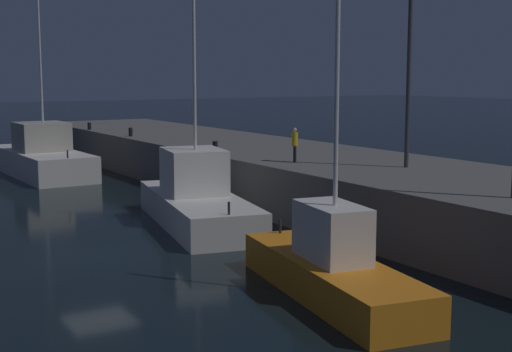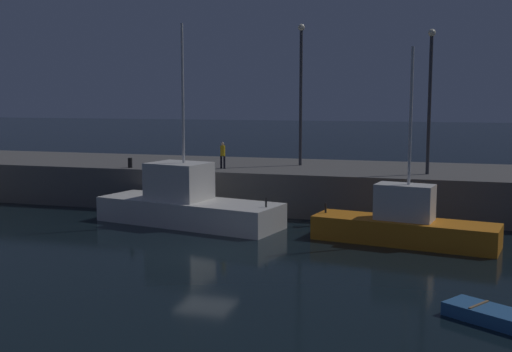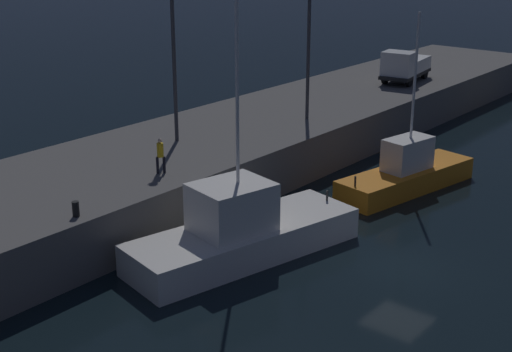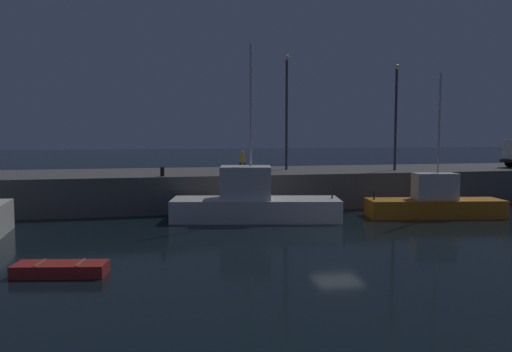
% 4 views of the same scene
% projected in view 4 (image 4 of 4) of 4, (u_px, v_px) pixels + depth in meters
% --- Properties ---
extents(ground_plane, '(320.00, 320.00, 0.00)m').
position_uv_depth(ground_plane, '(338.00, 235.00, 27.86)').
color(ground_plane, black).
extents(pier_quay, '(78.87, 9.58, 2.56)m').
position_uv_depth(pier_quay, '(273.00, 186.00, 41.15)').
color(pier_quay, '#5B5956').
rests_on(pier_quay, ground).
extents(fishing_boat_blue, '(10.94, 5.44, 10.95)m').
position_uv_depth(fishing_boat_blue, '(253.00, 202.00, 32.71)').
color(fishing_boat_blue, silver).
rests_on(fishing_boat_blue, ground).
extents(fishing_boat_orange, '(9.03, 3.89, 9.35)m').
position_uv_depth(fishing_boat_orange, '(435.00, 203.00, 33.97)').
color(fishing_boat_orange, orange).
rests_on(fishing_boat_orange, ground).
extents(rowboat_white_mid, '(3.66, 1.89, 0.53)m').
position_uv_depth(rowboat_white_mid, '(61.00, 269.00, 19.97)').
color(rowboat_white_mid, '#B22823').
rests_on(rowboat_white_mid, ground).
extents(lamp_post_west, '(0.44, 0.44, 9.10)m').
position_uv_depth(lamp_post_west, '(287.00, 104.00, 41.33)').
color(lamp_post_west, '#38383D').
rests_on(lamp_post_west, pier_quay).
extents(lamp_post_east, '(0.44, 0.44, 8.28)m').
position_uv_depth(lamp_post_east, '(396.00, 109.00, 40.58)').
color(lamp_post_east, '#38383D').
rests_on(lamp_post_east, pier_quay).
extents(dockworker, '(0.42, 0.42, 1.66)m').
position_uv_depth(dockworker, '(242.00, 160.00, 37.59)').
color(dockworker, black).
rests_on(dockworker, pier_quay).
extents(bollard_central, '(0.28, 0.28, 0.63)m').
position_uv_depth(bollard_central, '(162.00, 172.00, 35.16)').
color(bollard_central, black).
rests_on(bollard_central, pier_quay).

